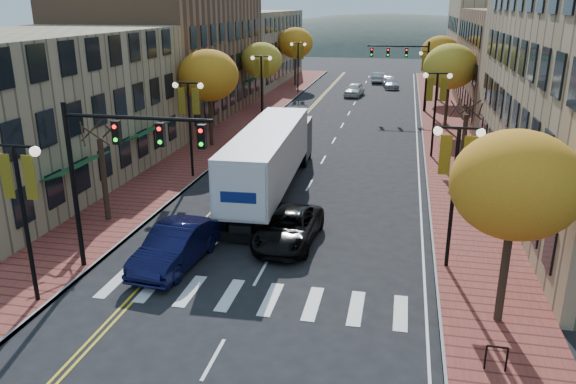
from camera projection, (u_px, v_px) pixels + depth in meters
The scene contains 31 objects.
ground at pixel (232, 325), 19.39m from camera, with size 200.00×200.00×0.00m, color black.
sidewalk_left at pixel (242, 124), 51.24m from camera, with size 4.00×85.00×0.15m, color brown.
sidewalk_right at pixel (445, 133), 47.80m from camera, with size 4.00×85.00×0.15m, color brown.
building_left_near at pixel (19, 111), 33.26m from camera, with size 12.00×22.00×9.00m, color #9E8966.
building_left_mid at pixel (171, 58), 54.28m from camera, with size 12.00×24.00×11.00m, color brown.
building_left_far at pixel (243, 47), 77.72m from camera, with size 12.00×26.00×9.50m, color #9E8966.
building_right_mid at pixel (548, 65), 53.22m from camera, with size 15.00×24.00×10.00m, color brown.
building_right_far at pixel (510, 44), 73.47m from camera, with size 15.00×20.00×11.00m, color #9E8966.
tree_left_a at pixel (104, 180), 27.81m from camera, with size 0.28×0.28×4.20m.
tree_left_b at pixel (209, 76), 41.63m from camera, with size 4.48×4.48×7.21m.
tree_left_c at pixel (262, 60), 56.60m from camera, with size 4.16×4.16×6.69m.
tree_left_d at pixel (295, 43), 73.13m from camera, with size 4.61×4.61×7.42m.
tree_right_a at pixel (516, 185), 17.91m from camera, with size 4.16×4.16×6.69m.
tree_right_b at pixel (463, 149), 33.65m from camera, with size 0.28×0.28×4.20m.
tree_right_c at pixel (450, 67), 47.47m from camera, with size 4.48×4.48×7.21m.
tree_right_d at pixel (440, 53), 62.37m from camera, with size 4.35×4.35×7.00m.
lamp_left_a at pixel (21, 194), 19.45m from camera, with size 1.96×0.36×6.05m.
lamp_left_b at pixel (189, 111), 34.29m from camera, with size 1.96×0.36×6.05m.
lamp_left_c at pixel (261, 76), 50.99m from camera, with size 1.96×0.36×6.05m.
lamp_left_d at pixel (298, 58), 67.70m from camera, with size 1.96×0.36×6.05m.
lamp_right_a at pixel (455, 170), 22.15m from camera, with size 1.96×0.36×6.05m.
lamp_right_b at pixel (436, 98), 38.85m from camera, with size 1.96×0.36×6.05m.
lamp_right_c at pixel (428, 70), 55.55m from camera, with size 1.96×0.36×6.05m.
traffic_mast_near at pixel (115, 157), 21.64m from camera, with size 6.10×0.35×7.00m.
traffic_mast_far at pixel (408, 63), 55.73m from camera, with size 6.10×0.34×7.00m.
semi_truck at pixel (272, 153), 32.18m from camera, with size 3.25×16.38×4.07m.
navy_sedan at pixel (176, 246), 23.58m from camera, with size 1.85×5.32×1.75m, color black.
black_suv at pixel (289, 228), 25.82m from camera, with size 2.49×5.40×1.50m, color black.
car_far_white at pixel (354, 90), 66.74m from camera, with size 1.81×4.51×1.54m, color silver.
car_far_silver at pixel (391, 83), 72.76m from camera, with size 1.82×4.48×1.30m, color #B3B3BB.
car_far_oncoming at pixel (378, 77), 78.17m from camera, with size 1.51×4.32×1.42m, color #AEAEB6.
Camera 1 is at (5.30, -16.15, 10.58)m, focal length 35.00 mm.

